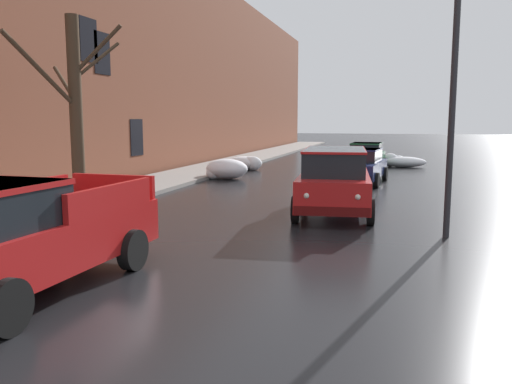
% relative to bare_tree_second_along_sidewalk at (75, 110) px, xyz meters
% --- Properties ---
extents(left_sidewalk_slab, '(2.90, 80.00, 0.14)m').
position_rel_bare_tree_second_along_sidewalk_xyz_m(left_sidewalk_slab, '(-1.45, 6.25, -2.78)').
color(left_sidewalk_slab, gray).
rests_on(left_sidewalk_slab, ground).
extents(brick_townhouse_facade, '(0.63, 80.00, 11.09)m').
position_rel_bare_tree_second_along_sidewalk_xyz_m(brick_townhouse_facade, '(-3.40, 6.24, 2.70)').
color(brick_townhouse_facade, brown).
rests_on(brick_townhouse_facade, ground).
extents(snow_bank_near_corner_left, '(1.88, 1.46, 0.89)m').
position_rel_bare_tree_second_along_sidewalk_xyz_m(snow_bank_near_corner_left, '(0.63, 10.02, -2.43)').
color(snow_bank_near_corner_left, white).
rests_on(snow_bank_near_corner_left, ground).
extents(snow_bank_along_left_kerb, '(2.46, 1.12, 0.75)m').
position_rel_bare_tree_second_along_sidewalk_xyz_m(snow_bank_along_left_kerb, '(8.12, 18.15, -2.54)').
color(snow_bank_along_left_kerb, white).
rests_on(snow_bank_along_left_kerb, ground).
extents(snow_bank_mid_block_left, '(1.89, 1.29, 0.72)m').
position_rel_bare_tree_second_along_sidewalk_xyz_m(snow_bank_mid_block_left, '(0.39, 14.35, -2.50)').
color(snow_bank_mid_block_left, white).
rests_on(snow_bank_mid_block_left, ground).
extents(bare_tree_second_along_sidewalk, '(2.83, 3.40, 5.23)m').
position_rel_bare_tree_second_along_sidewalk_xyz_m(bare_tree_second_along_sidewalk, '(0.00, 0.00, 0.00)').
color(bare_tree_second_along_sidewalk, '#423323').
rests_on(bare_tree_second_along_sidewalk, ground).
extents(pickup_truck_red_approaching_near_lane, '(2.25, 5.01, 1.76)m').
position_rel_bare_tree_second_along_sidewalk_xyz_m(pickup_truck_red_approaching_near_lane, '(2.67, -5.43, -1.97)').
color(pickup_truck_red_approaching_near_lane, red).
rests_on(pickup_truck_red_approaching_near_lane, ground).
extents(suv_red_parked_kerbside_close, '(2.39, 4.63, 1.82)m').
position_rel_bare_tree_second_along_sidewalk_xyz_m(suv_red_parked_kerbside_close, '(6.38, 2.56, -1.86)').
color(suv_red_parked_kerbside_close, red).
rests_on(suv_red_parked_kerbside_close, ground).
extents(sedan_darkblue_parked_kerbside_mid, '(2.29, 4.33, 1.42)m').
position_rel_bare_tree_second_along_sidewalk_xyz_m(sedan_darkblue_parked_kerbside_mid, '(6.49, 10.01, -2.10)').
color(sedan_darkblue_parked_kerbside_mid, navy).
rests_on(sedan_darkblue_parked_kerbside_mid, ground).
extents(sedan_green_parked_far_down_block, '(2.04, 4.11, 1.42)m').
position_rel_bare_tree_second_along_sidewalk_xyz_m(sedan_green_parked_far_down_block, '(6.41, 15.72, -2.10)').
color(sedan_green_parked_far_down_block, '#1E5633').
rests_on(sedan_green_parked_far_down_block, ground).
extents(street_lamp_post, '(0.44, 0.24, 6.16)m').
position_rel_bare_tree_second_along_sidewalk_xyz_m(street_lamp_post, '(9.16, 0.32, 0.59)').
color(street_lamp_post, '#28282D').
rests_on(street_lamp_post, ground).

